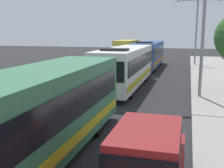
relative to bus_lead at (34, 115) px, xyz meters
The scene contains 7 objects.
bus_lead is the anchor object (origin of this frame).
bus_second_in_line 13.16m from the bus_lead, 90.00° to the left, with size 2.58×10.97×3.21m.
bus_middle 25.65m from the bus_lead, 90.00° to the left, with size 2.58×11.51×3.21m.
white_suv 3.89m from the bus_lead, 15.37° to the right, with size 1.86×4.57×1.90m.
box_truck_oncoming 27.99m from the bus_lead, 96.77° to the left, with size 2.35×7.61×3.15m.
streetlamp_mid 12.80m from the bus_lead, 63.89° to the left, with size 6.37×0.28×8.48m.
streetlamp_far 30.37m from the bus_lead, 79.69° to the left, with size 5.36×0.28×8.14m.
Camera 1 is at (3.30, 5.57, 4.26)m, focal length 44.80 mm.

